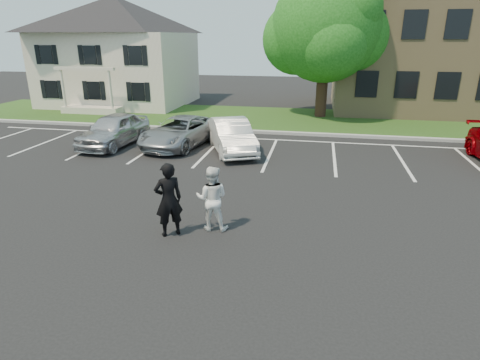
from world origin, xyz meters
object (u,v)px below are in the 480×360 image
at_px(man_black_suit, 169,200).
at_px(car_white_sedan, 232,136).
at_px(tree, 327,30).
at_px(car_silver_west, 114,130).
at_px(man_white_shirt, 212,198).
at_px(house, 118,52).
at_px(car_silver_minivan, 180,132).

relative_size(man_black_suit, car_white_sedan, 0.45).
height_order(tree, car_silver_west, tree).
bearing_deg(man_white_shirt, tree, -104.00).
xyz_separation_m(man_black_suit, car_silver_west, (-5.88, 8.27, -0.23)).
xyz_separation_m(house, man_black_suit, (11.34, -20.11, -2.83)).
xyz_separation_m(man_white_shirt, car_silver_west, (-6.88, 7.72, -0.13)).
bearing_deg(house, man_black_suit, -60.58).
bearing_deg(man_white_shirt, car_silver_minivan, -70.01).
bearing_deg(man_white_shirt, car_silver_west, -52.72).
bearing_deg(tree, car_silver_west, -136.58).
bearing_deg(car_silver_minivan, man_white_shirt, -53.95).
xyz_separation_m(house, car_silver_minivan, (8.59, -11.29, -3.15)).
bearing_deg(man_white_shirt, car_white_sedan, -86.08).
relative_size(house, car_silver_west, 2.30).
distance_m(car_silver_minivan, car_white_sedan, 2.67).
bearing_deg(man_black_suit, man_white_shirt, 172.96).
bearing_deg(tree, man_black_suit, -102.45).
bearing_deg(house, tree, -9.82).
bearing_deg(car_silver_west, tree, 48.31).
bearing_deg(tree, house, 170.18).
height_order(man_black_suit, man_white_shirt, man_black_suit).
bearing_deg(car_white_sedan, man_white_shirt, -105.29).
height_order(house, man_white_shirt, house).
height_order(house, car_silver_minivan, house).
height_order(man_white_shirt, car_white_sedan, man_white_shirt).
relative_size(man_black_suit, man_white_shirt, 1.12).
xyz_separation_m(man_black_suit, car_silver_minivan, (-2.75, 8.82, -0.31)).
xyz_separation_m(tree, car_white_sedan, (-3.99, -9.18, -4.62)).
bearing_deg(man_black_suit, car_white_sedan, -124.73).
height_order(man_white_shirt, car_silver_west, man_white_shirt).
bearing_deg(man_black_suit, house, -96.21).
bearing_deg(car_silver_west, house, 119.68).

